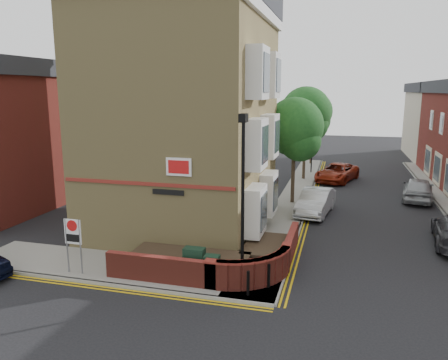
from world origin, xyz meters
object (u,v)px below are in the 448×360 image
lamppost (243,200)px  zone_sign (73,236)px  utility_cabinet_large (194,263)px  silver_car_near (316,202)px

lamppost → zone_sign: bearing=-173.9°
utility_cabinet_large → zone_sign: (-4.70, -0.80, 0.92)m
zone_sign → utility_cabinet_large: bearing=9.7°
lamppost → zone_sign: 6.85m
utility_cabinet_large → lamppost: bearing=-3.0°
utility_cabinet_large → zone_sign: size_ratio=0.55×
utility_cabinet_large → zone_sign: bearing=-170.3°
utility_cabinet_large → zone_sign: 4.86m
lamppost → zone_sign: (-6.60, -0.70, -1.70)m
zone_sign → silver_car_near: size_ratio=0.49×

